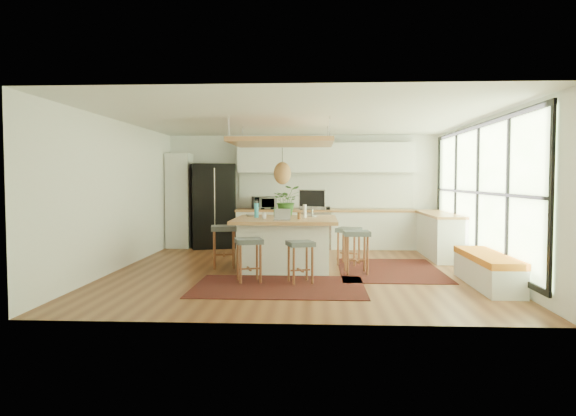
# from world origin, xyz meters

# --- Properties ---
(floor) EXTENTS (7.00, 7.00, 0.00)m
(floor) POSITION_xyz_m (0.00, 0.00, 0.00)
(floor) COLOR #5D301A
(floor) RESTS_ON ground
(ceiling) EXTENTS (7.00, 7.00, 0.00)m
(ceiling) POSITION_xyz_m (0.00, 0.00, 2.70)
(ceiling) COLOR white
(ceiling) RESTS_ON ground
(wall_back) EXTENTS (6.50, 0.00, 6.50)m
(wall_back) POSITION_xyz_m (0.00, 3.50, 1.35)
(wall_back) COLOR white
(wall_back) RESTS_ON ground
(wall_front) EXTENTS (6.50, 0.00, 6.50)m
(wall_front) POSITION_xyz_m (0.00, -3.50, 1.35)
(wall_front) COLOR white
(wall_front) RESTS_ON ground
(wall_left) EXTENTS (0.00, 7.00, 7.00)m
(wall_left) POSITION_xyz_m (-3.25, 0.00, 1.35)
(wall_left) COLOR white
(wall_left) RESTS_ON ground
(wall_right) EXTENTS (0.00, 7.00, 7.00)m
(wall_right) POSITION_xyz_m (3.25, 0.00, 1.35)
(wall_right) COLOR white
(wall_right) RESTS_ON ground
(window_wall) EXTENTS (0.10, 6.20, 2.60)m
(window_wall) POSITION_xyz_m (3.22, 0.00, 1.40)
(window_wall) COLOR black
(window_wall) RESTS_ON wall_right
(pantry) EXTENTS (0.55, 0.60, 2.25)m
(pantry) POSITION_xyz_m (-2.95, 3.18, 1.12)
(pantry) COLOR silver
(pantry) RESTS_ON floor
(back_counter_base) EXTENTS (4.20, 0.60, 0.88)m
(back_counter_base) POSITION_xyz_m (0.55, 3.18, 0.44)
(back_counter_base) COLOR silver
(back_counter_base) RESTS_ON floor
(back_counter_top) EXTENTS (4.24, 0.64, 0.05)m
(back_counter_top) POSITION_xyz_m (0.55, 3.18, 0.90)
(back_counter_top) COLOR #A6683B
(back_counter_top) RESTS_ON back_counter_base
(backsplash) EXTENTS (4.20, 0.02, 0.80)m
(backsplash) POSITION_xyz_m (0.55, 3.48, 1.35)
(backsplash) COLOR white
(backsplash) RESTS_ON wall_back
(upper_cabinets) EXTENTS (4.20, 0.34, 0.70)m
(upper_cabinets) POSITION_xyz_m (0.55, 3.32, 2.15)
(upper_cabinets) COLOR silver
(upper_cabinets) RESTS_ON wall_back
(range) EXTENTS (0.76, 0.62, 1.00)m
(range) POSITION_xyz_m (0.30, 3.18, 0.50)
(range) COLOR #A5A5AA
(range) RESTS_ON floor
(right_counter_base) EXTENTS (0.60, 2.50, 0.88)m
(right_counter_base) POSITION_xyz_m (2.93, 2.00, 0.44)
(right_counter_base) COLOR silver
(right_counter_base) RESTS_ON floor
(right_counter_top) EXTENTS (0.64, 2.54, 0.05)m
(right_counter_top) POSITION_xyz_m (2.93, 2.00, 0.90)
(right_counter_top) COLOR #A6683B
(right_counter_top) RESTS_ON right_counter_base
(window_bench) EXTENTS (0.52, 2.00, 0.50)m
(window_bench) POSITION_xyz_m (2.95, -1.20, 0.25)
(window_bench) COLOR silver
(window_bench) RESTS_ON floor
(ceiling_panel) EXTENTS (1.86, 1.86, 0.80)m
(ceiling_panel) POSITION_xyz_m (-0.30, 0.40, 2.05)
(ceiling_panel) COLOR #A6683B
(ceiling_panel) RESTS_ON ceiling
(rug_near) EXTENTS (2.60, 1.80, 0.01)m
(rug_near) POSITION_xyz_m (-0.24, -1.42, 0.01)
(rug_near) COLOR black
(rug_near) RESTS_ON floor
(rug_right) EXTENTS (1.80, 2.60, 0.01)m
(rug_right) POSITION_xyz_m (1.65, 0.17, 0.01)
(rug_right) COLOR black
(rug_right) RESTS_ON floor
(fridge) EXTENTS (1.19, 1.05, 2.00)m
(fridge) POSITION_xyz_m (-2.15, 3.17, 0.93)
(fridge) COLOR black
(fridge) RESTS_ON floor
(island) EXTENTS (1.85, 1.85, 0.93)m
(island) POSITION_xyz_m (-0.23, 0.26, 0.47)
(island) COLOR #A6683B
(island) RESTS_ON floor
(stool_near_left) EXTENTS (0.51, 0.51, 0.70)m
(stool_near_left) POSITION_xyz_m (-0.74, -1.08, 0.35)
(stool_near_left) COLOR #454A4C
(stool_near_left) RESTS_ON floor
(stool_near_right) EXTENTS (0.49, 0.49, 0.66)m
(stool_near_right) POSITION_xyz_m (0.08, -1.11, 0.35)
(stool_near_right) COLOR #454A4C
(stool_near_right) RESTS_ON floor
(stool_right_front) EXTENTS (0.47, 0.47, 0.75)m
(stool_right_front) POSITION_xyz_m (1.03, -0.22, 0.35)
(stool_right_front) COLOR #454A4C
(stool_right_front) RESTS_ON floor
(stool_right_back) EXTENTS (0.54, 0.54, 0.71)m
(stool_right_back) POSITION_xyz_m (0.95, 0.75, 0.35)
(stool_right_back) COLOR #454A4C
(stool_right_back) RESTS_ON floor
(stool_left_side) EXTENTS (0.54, 0.54, 0.78)m
(stool_left_side) POSITION_xyz_m (-1.38, 0.29, 0.35)
(stool_left_side) COLOR #454A4C
(stool_left_side) RESTS_ON floor
(laptop) EXTENTS (0.30, 0.32, 0.21)m
(laptop) POSITION_xyz_m (-0.26, -0.30, 1.05)
(laptop) COLOR #A5A5AA
(laptop) RESTS_ON island
(monitor) EXTENTS (0.60, 0.41, 0.53)m
(monitor) POSITION_xyz_m (0.25, 0.69, 1.19)
(monitor) COLOR #A5A5AA
(monitor) RESTS_ON island
(microwave) EXTENTS (0.60, 0.45, 0.36)m
(microwave) POSITION_xyz_m (-0.91, 3.16, 1.11)
(microwave) COLOR #A5A5AA
(microwave) RESTS_ON back_counter_top
(island_plant) EXTENTS (0.62, 0.67, 0.46)m
(island_plant) POSITION_xyz_m (-0.25, 0.92, 1.16)
(island_plant) COLOR #1E4C19
(island_plant) RESTS_ON island
(island_bowl) EXTENTS (0.25, 0.25, 0.05)m
(island_bowl) POSITION_xyz_m (-0.92, 0.62, 0.96)
(island_bowl) COLOR white
(island_bowl) RESTS_ON island
(island_bottle_0) EXTENTS (0.07, 0.07, 0.19)m
(island_bottle_0) POSITION_xyz_m (-0.78, 0.36, 1.03)
(island_bottle_0) COLOR #31A2C4
(island_bottle_0) RESTS_ON island
(island_bottle_1) EXTENTS (0.07, 0.07, 0.19)m
(island_bottle_1) POSITION_xyz_m (-0.63, 0.11, 1.03)
(island_bottle_1) COLOR silver
(island_bottle_1) RESTS_ON island
(island_bottle_2) EXTENTS (0.07, 0.07, 0.19)m
(island_bottle_2) POSITION_xyz_m (0.02, -0.04, 1.03)
(island_bottle_2) COLOR brown
(island_bottle_2) RESTS_ON island
(island_bottle_3) EXTENTS (0.07, 0.07, 0.19)m
(island_bottle_3) POSITION_xyz_m (0.12, 0.31, 1.03)
(island_bottle_3) COLOR white
(island_bottle_3) RESTS_ON island
(island_bottle_4) EXTENTS (0.07, 0.07, 0.19)m
(island_bottle_4) POSITION_xyz_m (-0.43, 0.51, 1.03)
(island_bottle_4) COLOR #569056
(island_bottle_4) RESTS_ON island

